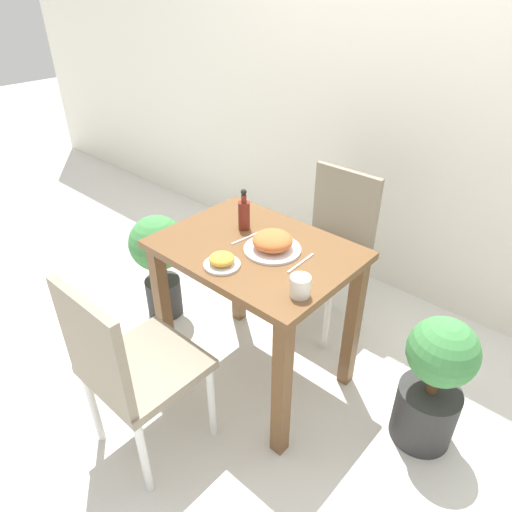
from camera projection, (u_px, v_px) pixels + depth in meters
ground_plane at (256, 372)px, 2.42m from camera, size 16.00×16.00×0.00m
wall_back at (404, 79)px, 2.48m from camera, size 8.00×0.05×2.60m
dining_table at (256, 275)px, 2.08m from camera, size 0.86×0.64×0.78m
chair_near at (127, 365)px, 1.77m from camera, size 0.42×0.42×0.90m
chair_far at (331, 241)px, 2.56m from camera, size 0.42×0.42×0.90m
food_plate at (272, 243)px, 1.95m from camera, size 0.25×0.25×0.09m
side_plate at (222, 261)px, 1.86m from camera, size 0.15×0.15×0.06m
drink_cup at (300, 286)px, 1.68m from camera, size 0.08×0.08×0.08m
sauce_bottle at (244, 214)px, 2.10m from camera, size 0.05×0.05×0.20m
fork_utensil at (246, 238)px, 2.06m from camera, size 0.03×0.17×0.00m
spoon_utensil at (301, 263)px, 1.89m from camera, size 0.02×0.18×0.00m
potted_plant_left at (159, 257)px, 2.63m from camera, size 0.32×0.32×0.66m
potted_plant_right at (434, 382)px, 1.91m from camera, size 0.29×0.29×0.66m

